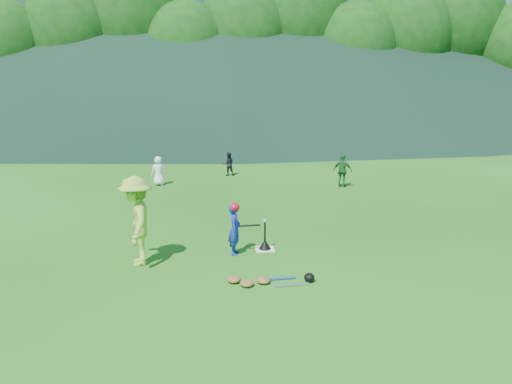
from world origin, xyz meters
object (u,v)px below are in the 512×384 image
fielder_c (343,171)px  fielder_b (229,164)px  fielder_a (158,171)px  batting_tee (265,245)px  batter_child (235,229)px  adult_coach (136,221)px  home_plate (265,249)px  equipment_pile (264,280)px

fielder_c → fielder_b: bearing=0.8°
fielder_a → fielder_c: (7.18, -1.01, 0.07)m
fielder_b → batting_tee: size_ratio=1.50×
fielder_c → batting_tee: size_ratio=1.92×
fielder_c → batter_child: bearing=92.8°
adult_coach → fielder_b: (2.40, 10.71, -0.50)m
batter_child → fielder_c: fielder_c is taller
home_plate → fielder_a: fielder_a is taller
fielder_a → batter_child: bearing=100.1°
equipment_pile → adult_coach: bearing=153.3°
home_plate → fielder_a: bearing=112.6°
adult_coach → fielder_b: bearing=160.1°
fielder_a → fielder_b: (2.84, 1.87, -0.07)m
fielder_c → batting_tee: 8.08m
batter_child → home_plate: bearing=-61.9°
batter_child → batting_tee: batter_child is taller
batter_child → batting_tee: bearing=-61.9°
fielder_b → batting_tee: bearing=88.3°
batter_child → fielder_b: 10.25m
fielder_b → batting_tee: 10.02m
fielder_b → equipment_pile: size_ratio=0.57×
batting_tee → equipment_pile: batting_tee is taller
fielder_c → equipment_pile: bearing=100.7°
adult_coach → equipment_pile: 3.17m
home_plate → adult_coach: bearing=-166.3°
batter_child → batting_tee: size_ratio=1.82×
home_plate → batter_child: 1.00m
home_plate → fielder_b: fielder_b is taller
home_plate → fielder_b: 10.02m
adult_coach → fielder_a: adult_coach is taller
fielder_b → fielder_c: (4.34, -2.88, 0.14)m
fielder_a → adult_coach: bearing=85.4°
adult_coach → fielder_b: 10.99m
batter_child → equipment_pile: (0.50, -1.82, -0.55)m
fielder_a → fielder_b: fielder_a is taller
home_plate → adult_coach: size_ratio=0.22×
batter_child → fielder_b: (0.20, 10.25, -0.11)m
fielder_b → adult_coach: bearing=72.5°
home_plate → fielder_b: bearing=93.2°
adult_coach → fielder_b: size_ratio=1.98×
batting_tee → adult_coach: bearing=-166.3°
adult_coach → fielder_c: adult_coach is taller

